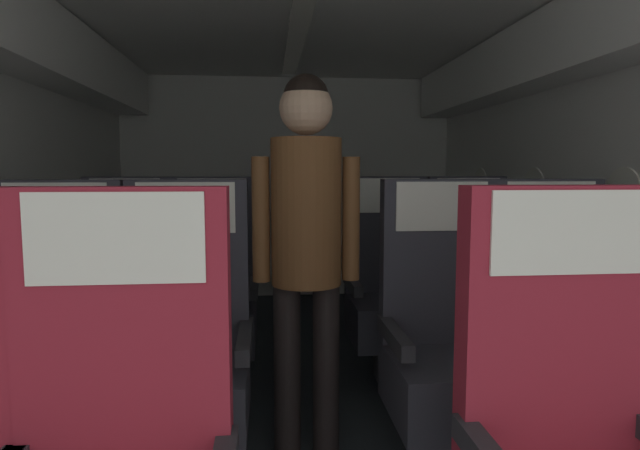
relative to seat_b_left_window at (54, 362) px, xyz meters
The scene contains 11 objects.
ground 1.19m from the seat_b_left_window, 23.50° to the left, with size 3.34×5.66×0.02m, color #23282D.
fuselage_shell 1.57m from the seat_b_left_window, 34.57° to the left, with size 3.22×5.31×2.12m.
seat_b_left_window is the anchor object (origin of this frame).
seat_b_left_aisle 0.48m from the seat_b_left_window, ahead, with size 0.50×0.50×1.16m.
seat_b_right_aisle 1.97m from the seat_b_left_window, ahead, with size 0.50×0.50×1.16m.
seat_b_right_window 1.50m from the seat_b_left_window, ahead, with size 0.50×0.50×1.16m.
seat_c_left_window 0.95m from the seat_b_left_window, 89.28° to the left, with size 0.50×0.50×1.16m.
seat_c_left_aisle 1.06m from the seat_b_left_window, 62.53° to the left, with size 0.50×0.50×1.16m.
seat_c_right_aisle 2.19m from the seat_b_left_window, 25.46° to the left, with size 0.50×0.50×1.16m.
seat_c_right_window 1.77m from the seat_b_left_window, 32.64° to the left, with size 0.50×0.50×1.16m.
flight_attendant 1.07m from the seat_b_left_window, ahead, with size 0.43×0.28×1.57m.
Camera 1 is at (-0.19, 0.20, 1.20)m, focal length 29.93 mm.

